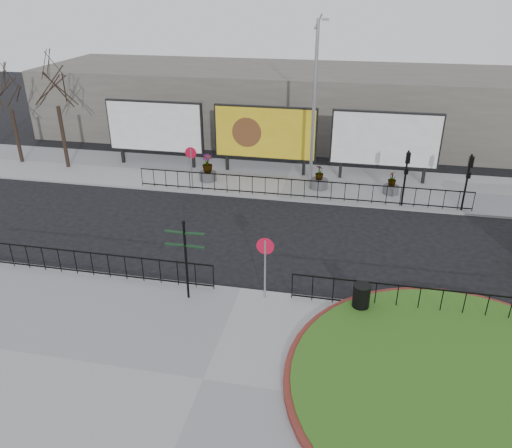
% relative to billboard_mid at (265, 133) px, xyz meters
% --- Properties ---
extents(ground, '(90.00, 90.00, 0.00)m').
position_rel_billboard_mid_xyz_m(ground, '(1.50, -12.97, -2.60)').
color(ground, black).
rests_on(ground, ground).
extents(pavement_near, '(30.00, 10.00, 0.12)m').
position_rel_billboard_mid_xyz_m(pavement_near, '(1.50, -17.97, -2.54)').
color(pavement_near, gray).
rests_on(pavement_near, ground).
extents(pavement_far, '(44.00, 6.00, 0.12)m').
position_rel_billboard_mid_xyz_m(pavement_far, '(1.50, -0.97, -2.54)').
color(pavement_far, gray).
rests_on(pavement_far, ground).
extents(brick_edge, '(10.40, 10.40, 0.18)m').
position_rel_billboard_mid_xyz_m(brick_edge, '(9.00, -16.97, -2.39)').
color(brick_edge, maroon).
rests_on(brick_edge, pavement_near).
extents(grass_lawn, '(10.00, 10.00, 0.22)m').
position_rel_billboard_mid_xyz_m(grass_lawn, '(9.00, -16.97, -2.37)').
color(grass_lawn, '#285015').
rests_on(grass_lawn, pavement_near).
extents(railing_near_left, '(10.00, 0.10, 1.10)m').
position_rel_billboard_mid_xyz_m(railing_near_left, '(-4.50, -13.27, -1.93)').
color(railing_near_left, black).
rests_on(railing_near_left, pavement_near).
extents(railing_near_right, '(9.00, 0.10, 1.10)m').
position_rel_billboard_mid_xyz_m(railing_near_right, '(8.00, -13.27, -1.93)').
color(railing_near_right, black).
rests_on(railing_near_right, pavement_near).
extents(railing_far, '(18.00, 0.10, 1.10)m').
position_rel_billboard_mid_xyz_m(railing_far, '(2.50, -3.67, -1.93)').
color(railing_far, black).
rests_on(railing_far, pavement_far).
extents(speed_sign_far, '(0.64, 0.07, 2.47)m').
position_rel_billboard_mid_xyz_m(speed_sign_far, '(-3.50, -3.57, -0.68)').
color(speed_sign_far, gray).
rests_on(speed_sign_far, pavement_far).
extents(speed_sign_near, '(0.64, 0.07, 2.47)m').
position_rel_billboard_mid_xyz_m(speed_sign_near, '(2.50, -13.37, -0.68)').
color(speed_sign_near, gray).
rests_on(speed_sign_near, pavement_near).
extents(billboard_left, '(6.20, 0.31, 4.10)m').
position_rel_billboard_mid_xyz_m(billboard_left, '(-7.00, 0.00, 0.00)').
color(billboard_left, black).
rests_on(billboard_left, pavement_far).
extents(billboard_mid, '(6.20, 0.31, 4.10)m').
position_rel_billboard_mid_xyz_m(billboard_mid, '(0.00, 0.00, 0.00)').
color(billboard_mid, black).
rests_on(billboard_mid, pavement_far).
extents(billboard_right, '(6.20, 0.31, 4.10)m').
position_rel_billboard_mid_xyz_m(billboard_right, '(7.00, 0.00, 0.00)').
color(billboard_right, black).
rests_on(billboard_right, pavement_far).
extents(lamp_post, '(0.74, 0.18, 9.23)m').
position_rel_billboard_mid_xyz_m(lamp_post, '(3.01, -1.97, 2.23)').
color(lamp_post, gray).
rests_on(lamp_post, pavement_far).
extents(signal_pole_a, '(0.22, 0.26, 3.00)m').
position_rel_billboard_mid_xyz_m(signal_pole_a, '(8.00, -3.63, -0.50)').
color(signal_pole_a, black).
rests_on(signal_pole_a, pavement_far).
extents(signal_pole_b, '(0.22, 0.26, 3.00)m').
position_rel_billboard_mid_xyz_m(signal_pole_b, '(11.00, -3.63, -0.50)').
color(signal_pole_b, black).
rests_on(signal_pole_b, pavement_far).
extents(tree_left, '(2.00, 2.00, 7.00)m').
position_rel_billboard_mid_xyz_m(tree_left, '(-12.50, -1.47, 1.02)').
color(tree_left, '#2D2119').
rests_on(tree_left, pavement_far).
extents(tree_mid, '(2.00, 2.00, 6.20)m').
position_rel_billboard_mid_xyz_m(tree_mid, '(-16.00, -1.17, 0.62)').
color(tree_mid, '#2D2119').
rests_on(tree_mid, pavement_far).
extents(building_backdrop, '(40.00, 10.00, 5.00)m').
position_rel_billboard_mid_xyz_m(building_backdrop, '(1.50, 9.03, -0.10)').
color(building_backdrop, '#636157').
rests_on(building_backdrop, ground).
extents(fingerpost_sign, '(1.49, 0.24, 3.17)m').
position_rel_billboard_mid_xyz_m(fingerpost_sign, '(-0.29, -13.97, -0.56)').
color(fingerpost_sign, black).
rests_on(fingerpost_sign, pavement_near).
extents(litter_bin, '(0.65, 0.65, 1.08)m').
position_rel_billboard_mid_xyz_m(litter_bin, '(6.00, -13.57, -1.94)').
color(litter_bin, black).
rests_on(litter_bin, pavement_near).
extents(planter_a, '(1.00, 1.00, 1.59)m').
position_rel_billboard_mid_xyz_m(planter_a, '(-3.05, -2.04, -1.88)').
color(planter_a, '#4C4C4F').
rests_on(planter_a, pavement_far).
extents(planter_b, '(1.01, 1.01, 1.37)m').
position_rel_billboard_mid_xyz_m(planter_b, '(3.50, -1.97, -2.04)').
color(planter_b, '#4C4C4F').
rests_on(planter_b, pavement_far).
extents(planter_c, '(0.86, 0.86, 1.30)m').
position_rel_billboard_mid_xyz_m(planter_c, '(7.50, -1.97, -2.02)').
color(planter_c, '#4C4C4F').
rests_on(planter_c, pavement_far).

